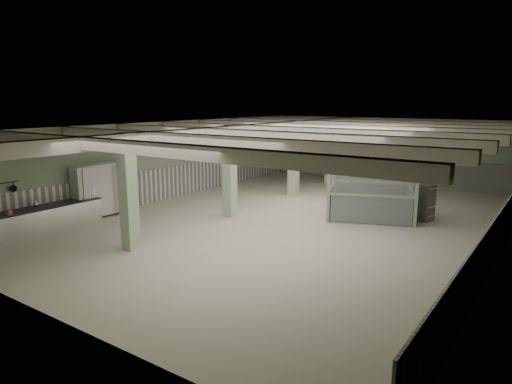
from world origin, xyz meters
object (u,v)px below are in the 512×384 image
Objects in this scene: guard_booth at (372,171)px; filing_cabinet at (426,203)px; walkin_cooler at (100,192)px; prep_counter at (28,222)px.

guard_booth is 2.94× the size of filing_cabinet.
guard_booth is at bearing 35.58° from walkin_cooler.
guard_booth reaches higher than walkin_cooler.
walkin_cooler is at bearing -132.79° from filing_cabinet.
prep_counter is 3.05m from walkin_cooler.
walkin_cooler is 0.52× the size of guard_booth.
guard_booth is (8.62, 9.23, 1.37)m from prep_counter.
walkin_cooler reaches higher than prep_counter.
walkin_cooler is 1.53× the size of filing_cabinet.
filing_cabinet is (1.99, 0.49, -1.12)m from guard_booth.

